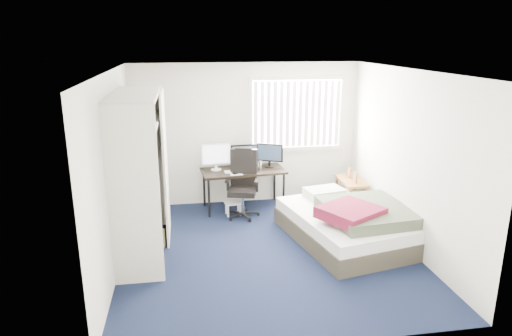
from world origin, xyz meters
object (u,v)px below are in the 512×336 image
object	(u,v)px
desk	(243,167)
office_chair	(243,190)
bed	(350,223)
nightstand	(351,183)

from	to	relation	value
desk	office_chair	size ratio (longest dim) A/B	1.29
desk	bed	distance (m)	2.16
office_chair	bed	bearing A→B (deg)	-41.33
office_chair	nightstand	xyz separation A→B (m)	(1.91, 0.01, 0.02)
nightstand	bed	size ratio (longest dim) A/B	0.34
office_chair	bed	world-z (taller)	office_chair
desk	office_chair	bearing A→B (deg)	-98.24
nightstand	bed	bearing A→B (deg)	-110.76
desk	office_chair	xyz separation A→B (m)	(-0.05, -0.35, -0.30)
desk	bed	size ratio (longest dim) A/B	0.65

